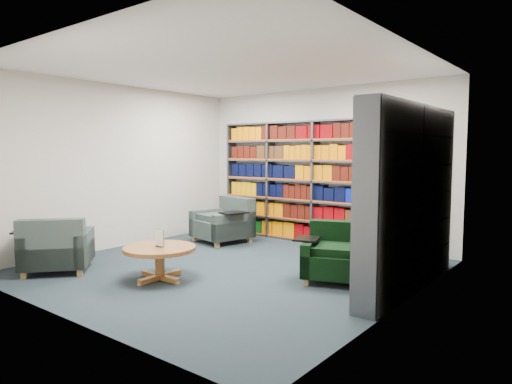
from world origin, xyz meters
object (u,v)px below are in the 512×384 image
Objects in this scene: chair_green_right at (337,257)px; chair_teal_front at (56,250)px; coffee_table at (160,253)px; chair_teal_left at (226,224)px.

chair_teal_front reaches higher than chair_green_right.
coffee_table is (1.42, 0.63, 0.04)m from chair_teal_front.
chair_teal_left is 1.23× the size of coffee_table.
coffee_table is at bearing -67.01° from chair_teal_left.
chair_green_right is 2.31m from coffee_table.
coffee_table is at bearing -140.78° from chair_green_right.
chair_green_right is (2.82, -0.97, -0.03)m from chair_teal_left.
coffee_table is (-1.79, -1.46, 0.05)m from chair_green_right.
coffee_table is at bearing 23.81° from chair_teal_front.
chair_teal_front is at bearing -156.19° from coffee_table.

